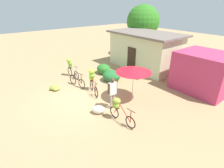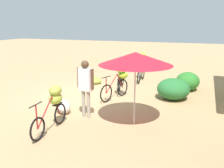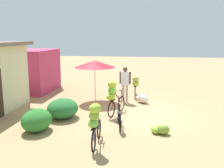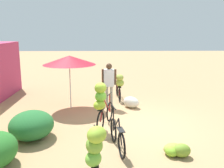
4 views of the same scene
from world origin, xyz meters
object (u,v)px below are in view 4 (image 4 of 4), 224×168
bicycle_center_loaded (102,101)px  bicycle_by_shop (119,84)px  bicycle_leftmost (95,153)px  banana_pile_on_ground (176,150)px  bicycle_near_pile (117,136)px  produce_sack (131,102)px  person_vendor (109,80)px  market_umbrella (69,60)px

bicycle_center_loaded → bicycle_by_shop: bicycle_center_loaded is taller
bicycle_leftmost → banana_pile_on_ground: size_ratio=2.33×
banana_pile_on_ground → bicycle_near_pile: bearing=75.7°
bicycle_leftmost → banana_pile_on_ground: bearing=-52.2°
banana_pile_on_ground → produce_sack: size_ratio=1.01×
bicycle_leftmost → produce_sack: 5.65m
bicycle_center_loaded → banana_pile_on_ground: bicycle_center_loaded is taller
person_vendor → bicycle_leftmost: bearing=176.6°
bicycle_near_pile → person_vendor: 3.76m
bicycle_center_loaded → banana_pile_on_ground: size_ratio=2.34×
bicycle_center_loaded → bicycle_by_shop: 3.46m
bicycle_leftmost → bicycle_near_pile: 1.99m
bicycle_near_pile → banana_pile_on_ground: bicycle_near_pile is taller
bicycle_leftmost → bicycle_by_shop: size_ratio=0.97×
produce_sack → bicycle_near_pile: bearing=168.8°
bicycle_center_loaded → bicycle_near_pile: bearing=-162.3°
bicycle_near_pile → bicycle_center_loaded: (1.31, 0.42, 0.55)m
bicycle_near_pile → bicycle_center_loaded: bearing=17.7°
bicycle_center_loaded → produce_sack: (2.30, -1.13, -0.70)m
bicycle_by_shop → banana_pile_on_ground: size_ratio=2.40×
bicycle_center_loaded → bicycle_by_shop: bearing=-11.9°
bicycle_leftmost → bicycle_by_shop: bearing=-6.8°
banana_pile_on_ground → produce_sack: bearing=10.3°
bicycle_leftmost → produce_sack: size_ratio=2.36×
market_umbrella → produce_sack: bearing=-90.6°
bicycle_by_shop → produce_sack: (-1.07, -0.42, -0.51)m
market_umbrella → bicycle_by_shop: bearing=-62.2°
person_vendor → banana_pile_on_ground: bearing=-158.4°
banana_pile_on_ground → bicycle_center_loaded: bearing=47.9°
bicycle_near_pile → person_vendor: size_ratio=0.90×
bicycle_leftmost → bicycle_center_loaded: bearing=-1.3°
bicycle_leftmost → bicycle_by_shop: 6.60m
bicycle_center_loaded → produce_sack: 2.66m
bicycle_leftmost → person_vendor: person_vendor is taller
market_umbrella → bicycle_leftmost: market_umbrella is taller
bicycle_leftmost → bicycle_center_loaded: (3.18, -0.07, 0.07)m
market_umbrella → bicycle_near_pile: bearing=-155.1°
market_umbrella → bicycle_center_loaded: (-2.33, -1.27, -0.99)m
bicycle_near_pile → banana_pile_on_ground: 1.50m
bicycle_leftmost → produce_sack: bearing=-12.4°
market_umbrella → bicycle_near_pile: (-3.64, -1.69, -1.55)m
bicycle_near_pile → bicycle_leftmost: bearing=165.4°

